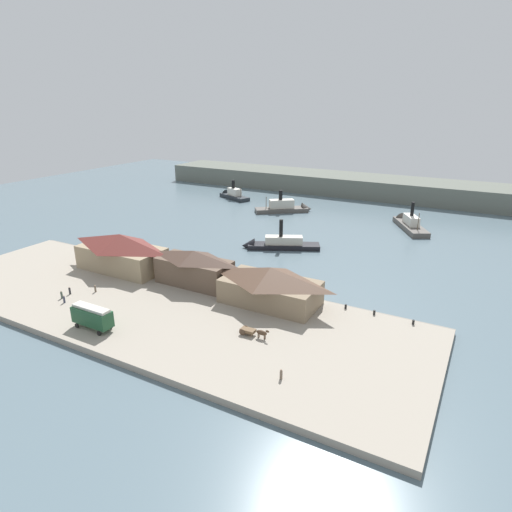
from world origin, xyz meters
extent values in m
plane|color=slate|center=(0.00, 0.00, 0.00)|extent=(320.00, 320.00, 0.00)
cube|color=#9E9384|center=(0.00, -22.00, 0.60)|extent=(110.00, 36.00, 1.20)
cube|color=gray|center=(0.00, -3.60, 0.50)|extent=(110.00, 0.80, 1.00)
cube|color=#998466|center=(-18.95, -10.69, 4.05)|extent=(21.04, 9.89, 5.69)
pyramid|color=maroon|center=(-18.95, -10.69, 8.49)|extent=(21.46, 10.38, 3.18)
cube|color=brown|center=(1.63, -9.50, 4.10)|extent=(16.87, 7.27, 5.80)
pyramid|color=#473328|center=(1.63, -9.50, 8.01)|extent=(17.20, 7.64, 2.02)
cube|color=#847056|center=(20.82, -10.07, 3.66)|extent=(19.32, 10.03, 4.91)
pyramid|color=brown|center=(20.82, -10.07, 7.52)|extent=(19.71, 10.53, 2.80)
cube|color=#1E4C2D|center=(-2.31, -34.69, 3.56)|extent=(8.02, 2.64, 2.92)
cube|color=beige|center=(-2.31, -34.69, 5.27)|extent=(7.70, 1.84, 0.50)
cylinder|color=black|center=(0.50, -33.38, 1.65)|extent=(0.90, 0.18, 0.90)
cylinder|color=black|center=(0.50, -36.01, 1.65)|extent=(0.90, 0.18, 0.90)
cylinder|color=black|center=(-5.11, -33.38, 1.65)|extent=(0.90, 0.18, 0.90)
cylinder|color=black|center=(-5.11, -36.01, 1.65)|extent=(0.90, 0.18, 0.90)
cube|color=brown|center=(23.18, -23.19, 2.05)|extent=(2.62, 1.43, 0.50)
cylinder|color=#4C3828|center=(22.40, -22.48, 1.80)|extent=(1.20, 0.10, 1.20)
cylinder|color=#4C3828|center=(22.40, -23.91, 1.80)|extent=(1.20, 0.10, 1.20)
ellipsoid|color=#473323|center=(25.89, -23.19, 2.30)|extent=(2.00, 0.70, 0.90)
ellipsoid|color=#473323|center=(26.99, -23.19, 2.85)|extent=(0.70, 0.32, 0.44)
cylinder|color=#473323|center=(26.49, -22.99, 1.70)|extent=(0.16, 0.16, 1.00)
cylinder|color=#473323|center=(26.49, -23.39, 1.70)|extent=(0.16, 0.16, 1.00)
cylinder|color=#473323|center=(25.29, -22.99, 1.70)|extent=(0.16, 0.16, 1.00)
cylinder|color=#473323|center=(25.29, -23.39, 1.70)|extent=(0.16, 0.16, 1.00)
cylinder|color=#6B5B4C|center=(-14.42, -23.34, 1.88)|extent=(0.40, 0.40, 1.36)
sphere|color=#CCA889|center=(-14.42, -23.34, 2.69)|extent=(0.25, 0.25, 0.25)
cylinder|color=#3D4C42|center=(-18.01, -28.98, 1.91)|extent=(0.42, 0.42, 1.43)
sphere|color=#CCA889|center=(-18.01, -28.98, 2.76)|extent=(0.26, 0.26, 0.26)
cylinder|color=#6B5B4C|center=(33.84, -32.01, 1.91)|extent=(0.42, 0.42, 1.42)
sphere|color=#CCA889|center=(33.84, -32.01, 2.75)|extent=(0.26, 0.26, 0.26)
cylinder|color=#33384C|center=(-15.82, -30.13, 1.89)|extent=(0.40, 0.40, 1.38)
sphere|color=#CCA889|center=(-15.82, -30.13, 2.70)|extent=(0.25, 0.25, 0.25)
cylinder|color=#232328|center=(-18.26, -26.76, 1.91)|extent=(0.41, 0.41, 1.41)
sphere|color=#CCA889|center=(-18.26, -26.76, 2.74)|extent=(0.26, 0.26, 0.26)
cylinder|color=black|center=(35.07, -5.19, 1.65)|extent=(0.44, 0.44, 0.90)
cylinder|color=black|center=(47.93, -5.43, 1.65)|extent=(0.44, 0.44, 0.90)
cylinder|color=black|center=(40.65, -5.01, 1.65)|extent=(0.44, 0.44, 0.90)
cylinder|color=black|center=(-38.16, -5.42, 1.65)|extent=(0.44, 0.44, 0.90)
cube|color=#514C47|center=(35.04, 63.13, 0.83)|extent=(14.82, 20.86, 1.66)
cone|color=#514C47|center=(30.04, 72.24, 0.83)|extent=(6.14, 5.66, 4.95)
cube|color=silver|center=(35.04, 63.13, 3.11)|extent=(6.50, 8.38, 2.90)
cylinder|color=black|center=(35.00, 63.20, 6.79)|extent=(1.10, 1.10, 4.44)
cylinder|color=brown|center=(38.04, 57.67, 4.31)|extent=(0.24, 0.24, 5.29)
cube|color=#514C47|center=(-12.05, 63.81, 0.77)|extent=(18.96, 16.23, 1.54)
cone|color=#514C47|center=(-4.21, 69.77, 0.77)|extent=(5.78, 6.03, 4.88)
cube|color=beige|center=(-12.05, 63.81, 3.13)|extent=(9.38, 8.33, 3.19)
cylinder|color=black|center=(-12.40, 63.54, 6.51)|extent=(1.38, 1.38, 3.55)
cylinder|color=brown|center=(-16.75, 60.23, 3.76)|extent=(0.24, 0.24, 4.45)
cube|color=#23282D|center=(-39.59, 74.81, 0.78)|extent=(16.37, 10.77, 1.57)
cone|color=#23282D|center=(-46.80, 77.96, 0.78)|extent=(4.35, 5.15, 4.38)
cube|color=silver|center=(-39.59, 74.81, 3.05)|extent=(7.08, 5.36, 2.96)
cylinder|color=black|center=(-40.30, 75.12, 6.24)|extent=(1.37, 1.37, 3.42)
cylinder|color=brown|center=(-35.26, 72.91, 3.69)|extent=(0.24, 0.24, 4.25)
cube|color=black|center=(7.02, 25.54, 0.66)|extent=(20.31, 13.28, 1.32)
cone|color=black|center=(-2.08, 21.04, 0.66)|extent=(5.18, 5.47, 4.30)
cube|color=beige|center=(7.02, 25.54, 2.46)|extent=(10.82, 7.49, 2.28)
cylinder|color=black|center=(6.26, 25.16, 6.03)|extent=(1.06, 1.06, 4.85)
cube|color=#60665B|center=(0.00, 110.00, 4.00)|extent=(180.00, 24.00, 8.00)
camera|label=1|loc=(56.75, -81.36, 40.08)|focal=30.54mm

